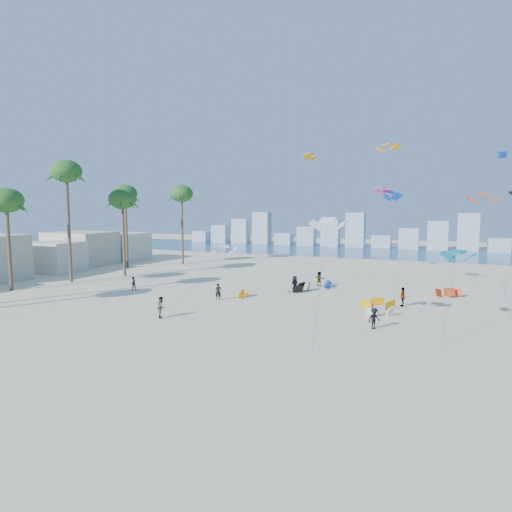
% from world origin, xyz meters
% --- Properties ---
extents(ground, '(220.00, 220.00, 0.00)m').
position_xyz_m(ground, '(0.00, 0.00, 0.00)').
color(ground, beige).
rests_on(ground, ground).
extents(ocean, '(220.00, 220.00, 0.00)m').
position_xyz_m(ocean, '(0.00, 72.00, 0.01)').
color(ocean, navy).
rests_on(ocean, ground).
extents(kitesurfer_near, '(0.75, 0.65, 1.73)m').
position_xyz_m(kitesurfer_near, '(-0.27, 13.70, 0.87)').
color(kitesurfer_near, black).
rests_on(kitesurfer_near, ground).
extents(kitesurfer_mid, '(1.10, 1.15, 1.86)m').
position_xyz_m(kitesurfer_mid, '(-1.33, 5.19, 0.93)').
color(kitesurfer_mid, gray).
rests_on(kitesurfer_mid, ground).
extents(kitesurfers_far, '(39.86, 18.21, 1.89)m').
position_xyz_m(kitesurfers_far, '(9.31, 18.32, 0.89)').
color(kitesurfers_far, black).
rests_on(kitesurfers_far, ground).
extents(grounded_kites, '(22.48, 14.07, 1.03)m').
position_xyz_m(grounded_kites, '(12.82, 19.45, 0.46)').
color(grounded_kites, '#FF9C0D').
rests_on(grounded_kites, ground).
extents(flying_kites, '(32.39, 36.52, 18.61)m').
position_xyz_m(flying_kites, '(16.94, 25.16, 12.49)').
color(flying_kites, silver).
rests_on(flying_kites, ground).
extents(palm_row, '(9.73, 44.80, 15.53)m').
position_xyz_m(palm_row, '(-22.15, 16.15, 11.58)').
color(palm_row, brown).
rests_on(palm_row, ground).
extents(beachfront_buildings, '(11.50, 43.00, 6.00)m').
position_xyz_m(beachfront_buildings, '(-33.69, 20.82, 2.67)').
color(beachfront_buildings, beige).
rests_on(beachfront_buildings, ground).
extents(distant_skyline, '(85.00, 3.00, 8.40)m').
position_xyz_m(distant_skyline, '(-1.19, 82.00, 3.09)').
color(distant_skyline, '#9EADBF').
rests_on(distant_skyline, ground).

